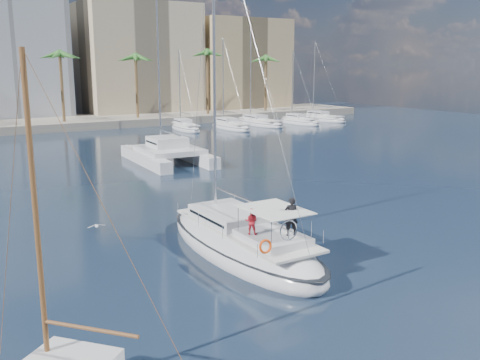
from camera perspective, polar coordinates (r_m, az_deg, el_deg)
ground at (r=29.14m, az=-0.85°, el=-6.68°), size 160.00×160.00×0.00m
quay at (r=86.32m, az=-22.14°, el=5.44°), size 120.00×14.00×1.20m
building_beige at (r=100.41m, az=-10.79°, el=12.33°), size 20.00×14.00×20.00m
building_tan_right at (r=107.50m, az=-0.16°, el=11.98°), size 18.00×12.00×18.00m
palm_centre at (r=81.93m, az=-22.21°, el=11.93°), size 3.60×3.60×12.30m
palm_right at (r=93.95m, az=-0.84°, el=12.73°), size 3.60×3.60×12.30m
main_sloop at (r=27.28m, az=0.18°, el=-6.77°), size 4.13×12.92×19.17m
catamaran at (r=53.00m, az=-7.70°, el=3.10°), size 6.52×12.11×17.26m
seagull at (r=32.09m, az=-15.07°, el=-4.76°), size 1.02×0.44×0.19m
moored_yacht_a at (r=79.06m, az=-5.85°, el=5.30°), size 3.37×9.52×11.90m
moored_yacht_b at (r=80.35m, az=-1.03°, el=5.47°), size 3.32×10.83×13.72m
moored_yacht_c at (r=85.47m, az=2.06°, el=5.87°), size 3.98×12.33×15.54m
moored_yacht_d at (r=87.64m, az=6.35°, el=5.96°), size 3.52×9.55×11.90m
moored_yacht_e at (r=93.26m, az=8.76°, el=6.27°), size 4.61×11.11×13.72m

